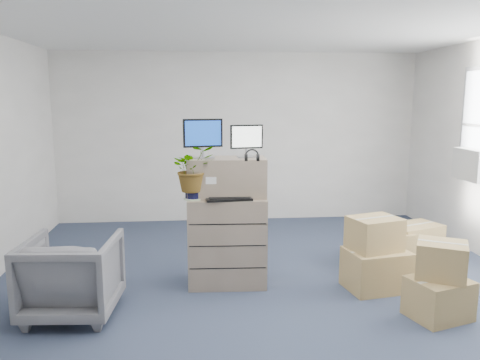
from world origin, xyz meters
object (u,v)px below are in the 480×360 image
at_px(filing_cabinet_lower, 227,240).
at_px(keyboard, 229,199).
at_px(monitor_left, 203,136).
at_px(water_bottle, 235,184).
at_px(monitor_right, 247,139).
at_px(potted_plant, 193,174).
at_px(office_chair, 72,272).

height_order(filing_cabinet_lower, keyboard, keyboard).
distance_m(filing_cabinet_lower, monitor_left, 1.18).
bearing_deg(water_bottle, monitor_right, 9.02).
xyz_separation_m(filing_cabinet_lower, monitor_right, (0.22, 0.06, 1.12)).
bearing_deg(monitor_left, filing_cabinet_lower, -22.51).
relative_size(monitor_right, potted_plant, 0.60).
height_order(monitor_left, keyboard, monitor_left).
bearing_deg(office_chair, keyboard, -158.15).
height_order(filing_cabinet_lower, potted_plant, potted_plant).
bearing_deg(monitor_left, potted_plant, -136.85).
distance_m(monitor_left, keyboard, 0.73).
bearing_deg(office_chair, monitor_right, -153.65).
height_order(monitor_left, monitor_right, monitor_left).
xyz_separation_m(monitor_left, keyboard, (0.26, -0.22, -0.65)).
bearing_deg(filing_cabinet_lower, monitor_right, 18.69).
bearing_deg(monitor_right, water_bottle, -179.74).
xyz_separation_m(filing_cabinet_lower, keyboard, (0.01, -0.16, 0.51)).
xyz_separation_m(filing_cabinet_lower, water_bottle, (0.09, 0.04, 0.63)).
distance_m(monitor_right, keyboard, 0.68).
distance_m(water_bottle, potted_plant, 0.49).
height_order(monitor_left, water_bottle, monitor_left).
relative_size(filing_cabinet_lower, monitor_left, 2.32).
distance_m(potted_plant, office_chair, 1.52).
xyz_separation_m(keyboard, water_bottle, (0.08, 0.20, 0.12)).
bearing_deg(monitor_right, filing_cabinet_lower, -172.81).
distance_m(keyboard, office_chair, 1.70).
bearing_deg(monitor_left, monitor_right, -8.75).
bearing_deg(monitor_right, keyboard, -142.51).
relative_size(potted_plant, office_chair, 0.71).
relative_size(monitor_left, monitor_right, 1.18).
relative_size(keyboard, office_chair, 0.57).
xyz_separation_m(water_bottle, potted_plant, (-0.45, -0.13, 0.13)).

